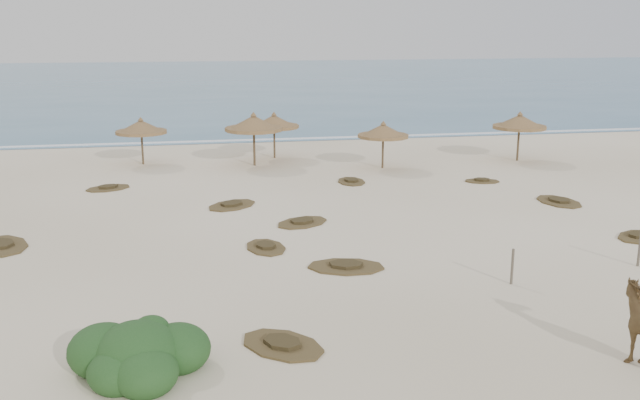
{
  "coord_description": "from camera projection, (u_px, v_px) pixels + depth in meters",
  "views": [
    {
      "loc": [
        -4.4,
        -19.21,
        7.28
      ],
      "look_at": [
        0.09,
        5.0,
        1.16
      ],
      "focal_mm": 40.0,
      "sensor_mm": 36.0,
      "label": 1
    }
  ],
  "objects": [
    {
      "name": "scrub_5",
      "position": [
        559.0,
        201.0,
        29.77
      ],
      "size": [
        1.78,
        2.5,
        0.16
      ],
      "rotation": [
        0.0,
        0.0,
        1.68
      ],
      "color": "brown",
      "rests_on": "ground"
    },
    {
      "name": "bush",
      "position": [
        139.0,
        355.0,
        15.1
      ],
      "size": [
        3.05,
        2.68,
        1.36
      ],
      "rotation": [
        0.0,
        0.0,
        -0.26
      ],
      "color": "#2B5223",
      "rests_on": "ground"
    },
    {
      "name": "palapa_5",
      "position": [
        520.0,
        122.0,
        38.36
      ],
      "size": [
        2.9,
        2.9,
        2.69
      ],
      "rotation": [
        0.0,
        0.0,
        0.01
      ],
      "color": "brown",
      "rests_on": "ground"
    },
    {
      "name": "fence_post_far",
      "position": [
        640.0,
        248.0,
        21.84
      ],
      "size": [
        0.1,
        0.1,
        1.13
      ],
      "primitive_type": "cylinder",
      "rotation": [
        0.0,
        0.0,
        -0.19
      ],
      "color": "brown",
      "rests_on": "ground"
    },
    {
      "name": "foam_line",
      "position": [
        259.0,
        140.0,
        45.67
      ],
      "size": [
        70.0,
        0.6,
        0.01
      ],
      "primitive_type": "cube",
      "color": "white",
      "rests_on": "ground"
    },
    {
      "name": "fence_post_near",
      "position": [
        512.0,
        267.0,
        20.33
      ],
      "size": [
        0.1,
        0.1,
        1.06
      ],
      "primitive_type": "cylinder",
      "rotation": [
        0.0,
        0.0,
        -0.25
      ],
      "color": "brown",
      "rests_on": "ground"
    },
    {
      "name": "palapa_3",
      "position": [
        274.0,
        122.0,
        39.17
      ],
      "size": [
        3.54,
        3.54,
        2.57
      ],
      "rotation": [
        0.0,
        0.0,
        -0.36
      ],
      "color": "brown",
      "rests_on": "ground"
    },
    {
      "name": "scrub_1",
      "position": [
        1.0,
        245.0,
        23.84
      ],
      "size": [
        2.54,
        3.06,
        0.16
      ],
      "rotation": [
        0.0,
        0.0,
        1.95
      ],
      "color": "brown",
      "rests_on": "ground"
    },
    {
      "name": "scrub_6",
      "position": [
        108.0,
        188.0,
        32.2
      ],
      "size": [
        2.4,
        2.08,
        0.16
      ],
      "rotation": [
        0.0,
        0.0,
        0.46
      ],
      "color": "brown",
      "rests_on": "ground"
    },
    {
      "name": "scrub_9",
      "position": [
        346.0,
        266.0,
        21.81
      ],
      "size": [
        2.68,
        2.05,
        0.16
      ],
      "rotation": [
        0.0,
        0.0,
        2.91
      ],
      "color": "brown",
      "rests_on": "ground"
    },
    {
      "name": "palapa_1",
      "position": [
        141.0,
        128.0,
        37.39
      ],
      "size": [
        3.55,
        3.55,
        2.52
      ],
      "rotation": [
        0.0,
        0.0,
        -0.42
      ],
      "color": "brown",
      "rests_on": "ground"
    },
    {
      "name": "ocean",
      "position": [
        221.0,
        81.0,
        92.43
      ],
      "size": [
        200.0,
        100.0,
        0.01
      ],
      "primitive_type": "cube",
      "color": "#2C6485",
      "rests_on": "ground"
    },
    {
      "name": "palapa_2",
      "position": [
        254.0,
        124.0,
        36.99
      ],
      "size": [
        3.65,
        3.65,
        2.83
      ],
      "rotation": [
        0.0,
        0.0,
        -0.24
      ],
      "color": "brown",
      "rests_on": "ground"
    },
    {
      "name": "scrub_4",
      "position": [
        638.0,
        236.0,
        24.87
      ],
      "size": [
        2.29,
        2.15,
        0.16
      ],
      "rotation": [
        0.0,
        0.0,
        0.63
      ],
      "color": "brown",
      "rests_on": "ground"
    },
    {
      "name": "scrub_7",
      "position": [
        351.0,
        181.0,
        33.56
      ],
      "size": [
        1.35,
        2.01,
        0.16
      ],
      "rotation": [
        0.0,
        0.0,
        1.53
      ],
      "color": "brown",
      "rests_on": "ground"
    },
    {
      "name": "scrub_11",
      "position": [
        282.0,
        344.0,
        16.5
      ],
      "size": [
        2.54,
        2.62,
        0.16
      ],
      "rotation": [
        0.0,
        0.0,
        2.29
      ],
      "color": "brown",
      "rests_on": "ground"
    },
    {
      "name": "palapa_4",
      "position": [
        383.0,
        132.0,
        36.38
      ],
      "size": [
        2.84,
        2.84,
        2.45
      ],
      "rotation": [
        0.0,
        0.0,
        0.09
      ],
      "color": "brown",
      "rests_on": "ground"
    },
    {
      "name": "scrub_10",
      "position": [
        482.0,
        181.0,
        33.64
      ],
      "size": [
        1.84,
        1.41,
        0.16
      ],
      "rotation": [
        0.0,
        0.0,
        2.91
      ],
      "color": "brown",
      "rests_on": "ground"
    },
    {
      "name": "scrub_2",
      "position": [
        266.0,
        247.0,
        23.69
      ],
      "size": [
        1.57,
        2.12,
        0.16
      ],
      "rotation": [
        0.0,
        0.0,
        1.75
      ],
      "color": "brown",
      "rests_on": "ground"
    },
    {
      "name": "ground",
      "position": [
        348.0,
        279.0,
        20.86
      ],
      "size": [
        160.0,
        160.0,
        0.0
      ],
      "primitive_type": "plane",
      "color": "#F9E9CD",
      "rests_on": "ground"
    },
    {
      "name": "scrub_13",
      "position": [
        232.0,
        205.0,
        29.17
      ],
      "size": [
        2.7,
        2.65,
        0.16
      ],
      "rotation": [
        0.0,
        0.0,
        0.75
      ],
      "color": "brown",
      "rests_on": "ground"
    },
    {
      "name": "scrub_3",
      "position": [
        302.0,
        222.0,
        26.64
      ],
      "size": [
        2.59,
        2.37,
        0.16
      ],
      "rotation": [
        0.0,
        0.0,
        0.57
      ],
      "color": "brown",
      "rests_on": "ground"
    }
  ]
}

